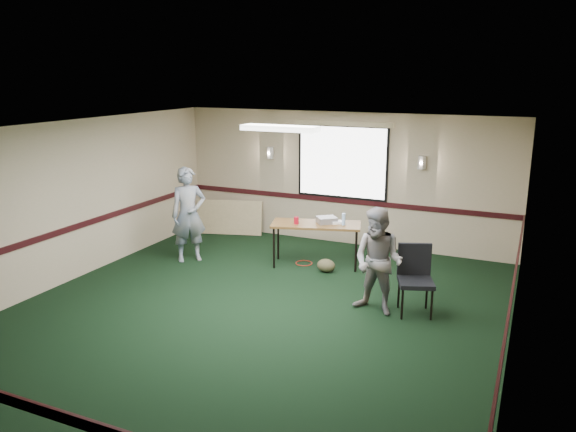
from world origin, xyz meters
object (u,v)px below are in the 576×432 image
at_px(projector, 327,220).
at_px(person_right, 378,261).
at_px(folding_table, 316,227).
at_px(conference_chair, 415,273).
at_px(person_left, 189,215).

bearing_deg(projector, person_right, -89.05).
distance_m(folding_table, conference_chair, 2.46).
relative_size(folding_table, conference_chair, 1.69).
xyz_separation_m(folding_table, person_right, (1.59, -1.58, 0.05)).
bearing_deg(person_right, projector, 141.79).
relative_size(projector, person_right, 0.21).
bearing_deg(folding_table, conference_chair, -48.45).
relative_size(folding_table, person_left, 0.96).
distance_m(person_left, person_right, 3.96).
xyz_separation_m(person_left, person_right, (3.86, -0.88, -0.10)).
relative_size(folding_table, projector, 5.12).
height_order(projector, person_right, person_right).
relative_size(projector, conference_chair, 0.33).
bearing_deg(projector, conference_chair, -75.76).
bearing_deg(projector, person_left, 159.08).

